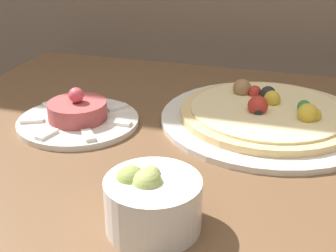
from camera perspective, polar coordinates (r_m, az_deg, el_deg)
The scene contains 4 objects.
dining_table at distance 0.79m, azimuth 3.90°, elevation -10.02°, with size 1.04×0.86×0.75m.
pizza_plate at distance 0.84m, azimuth 12.00°, elevation 1.30°, with size 0.37×0.37×0.06m.
tartare_plate at distance 0.83m, azimuth -10.92°, elevation 1.15°, with size 0.21×0.21×0.07m.
small_bowl at distance 0.55m, azimuth -2.01°, elevation -9.07°, with size 0.11×0.11×0.08m.
Camera 1 is at (0.13, -0.20, 1.09)m, focal length 50.00 mm.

